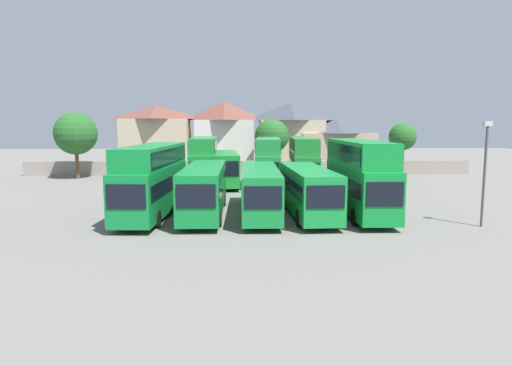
# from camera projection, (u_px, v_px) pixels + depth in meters

# --- Properties ---
(ground) EXTENTS (140.00, 140.00, 0.00)m
(ground) POSITION_uv_depth(u_px,v_px,m) (251.00, 182.00, 49.29)
(ground) COLOR slate
(depot_boundary_wall) EXTENTS (56.00, 0.50, 1.80)m
(depot_boundary_wall) POSITION_uv_depth(u_px,v_px,m) (250.00, 168.00, 56.35)
(depot_boundary_wall) COLOR gray
(depot_boundary_wall) RESTS_ON ground
(bus_1) EXTENTS (3.29, 11.76, 4.91)m
(bus_1) POSITION_uv_depth(u_px,v_px,m) (152.00, 176.00, 30.99)
(bus_1) COLOR #118035
(bus_1) RESTS_ON ground
(bus_2) EXTENTS (2.71, 11.62, 3.44)m
(bus_2) POSITION_uv_depth(u_px,v_px,m) (204.00, 187.00, 31.27)
(bus_2) COLOR #117F32
(bus_2) RESTS_ON ground
(bus_3) EXTENTS (2.71, 12.05, 3.30)m
(bus_3) POSITION_uv_depth(u_px,v_px,m) (260.00, 188.00, 31.54)
(bus_3) COLOR #148133
(bus_3) RESTS_ON ground
(bus_4) EXTENTS (2.97, 10.79, 3.35)m
(bus_4) POSITION_uv_depth(u_px,v_px,m) (308.00, 189.00, 30.94)
(bus_4) COLOR #178A38
(bus_4) RESTS_ON ground
(bus_5) EXTENTS (2.63, 11.41, 5.21)m
(bus_5) POSITION_uv_depth(u_px,v_px,m) (359.00, 173.00, 31.46)
(bus_5) COLOR #128632
(bus_5) RESTS_ON ground
(bus_6) EXTENTS (2.75, 11.09, 5.01)m
(bus_6) POSITION_uv_depth(u_px,v_px,m) (204.00, 159.00, 45.80)
(bus_6) COLOR #1D8332
(bus_6) RESTS_ON ground
(bus_7) EXTENTS (3.08, 10.44, 3.45)m
(bus_7) POSITION_uv_depth(u_px,v_px,m) (226.00, 167.00, 46.53)
(bus_7) COLOR #1A8830
(bus_7) RESTS_ON ground
(bus_8) EXTENTS (3.07, 10.34, 4.93)m
(bus_8) POSITION_uv_depth(u_px,v_px,m) (268.00, 159.00, 46.34)
(bus_8) COLOR #238A3F
(bus_8) RESTS_ON ground
(bus_9) EXTENTS (3.15, 11.17, 4.98)m
(bus_9) POSITION_uv_depth(u_px,v_px,m) (303.00, 159.00, 46.53)
(bus_9) COLOR #227E2F
(bus_9) RESTS_ON ground
(house_terrace_left) EXTENTS (9.77, 6.62, 9.00)m
(house_terrace_left) POSITION_uv_depth(u_px,v_px,m) (157.00, 137.00, 63.68)
(house_terrace_left) COLOR #C6B293
(house_terrace_left) RESTS_ON ground
(house_terrace_centre) EXTENTS (8.54, 7.07, 9.57)m
(house_terrace_centre) POSITION_uv_depth(u_px,v_px,m) (225.00, 135.00, 64.17)
(house_terrace_centre) COLOR silver
(house_terrace_centre) RESTS_ON ground
(house_terrace_right) EXTENTS (9.39, 6.60, 9.35)m
(house_terrace_right) POSITION_uv_depth(u_px,v_px,m) (291.00, 135.00, 64.25)
(house_terrace_right) COLOR #C6B293
(house_terrace_right) RESTS_ON ground
(house_terrace_far_right) EXTENTS (10.95, 7.05, 7.21)m
(house_terrace_far_right) POSITION_uv_depth(u_px,v_px,m) (336.00, 143.00, 64.43)
(house_terrace_far_right) COLOR tan
(house_terrace_far_right) RESTS_ON ground
(tree_left_of_lot) EXTENTS (4.92, 4.92, 7.74)m
(tree_left_of_lot) POSITION_uv_depth(u_px,v_px,m) (76.00, 134.00, 52.07)
(tree_left_of_lot) COLOR brown
(tree_left_of_lot) RESTS_ON ground
(tree_behind_wall) EXTENTS (4.45, 4.45, 7.04)m
(tree_behind_wall) POSITION_uv_depth(u_px,v_px,m) (272.00, 136.00, 58.42)
(tree_behind_wall) COLOR brown
(tree_behind_wall) RESTS_ON ground
(tree_right_of_lot) EXTENTS (3.32, 3.32, 6.52)m
(tree_right_of_lot) POSITION_uv_depth(u_px,v_px,m) (403.00, 137.00, 54.54)
(tree_right_of_lot) COLOR brown
(tree_right_of_lot) RESTS_ON ground
(lamp_post_lot_edge) EXTENTS (0.50, 0.24, 6.54)m
(lamp_post_lot_edge) POSITION_uv_depth(u_px,v_px,m) (485.00, 167.00, 27.51)
(lamp_post_lot_edge) COLOR #4C4C51
(lamp_post_lot_edge) RESTS_ON ground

